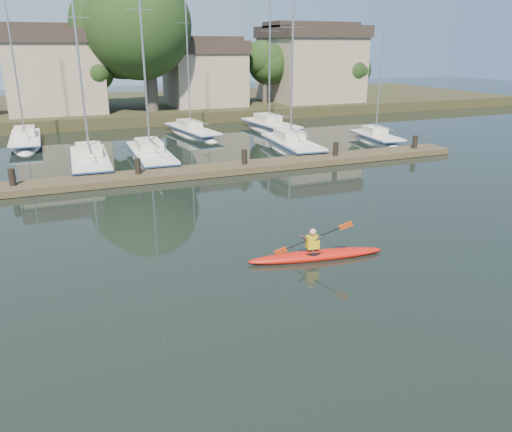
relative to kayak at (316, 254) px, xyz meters
name	(u,v)px	position (x,y,z in m)	size (l,w,h in m)	color
ground	(318,280)	(-0.70, -1.46, -0.18)	(160.00, 160.00, 0.00)	black
kayak	(316,254)	(0.00, 0.00, 0.00)	(4.79, 1.41, 1.52)	#B4140D
dock	(194,172)	(-0.70, 12.54, 0.02)	(34.00, 2.00, 1.80)	#4B402B
sailboat_1	(91,170)	(-5.77, 16.84, -0.38)	(2.48, 8.77, 14.21)	white
sailboat_2	(152,164)	(-2.14, 17.11, -0.37)	(2.30, 9.10, 14.99)	white
sailboat_3	(292,153)	(7.40, 16.78, -0.39)	(2.89, 8.63, 13.68)	white
sailboat_4	(376,144)	(14.55, 17.09, -0.36)	(2.59, 6.49, 10.74)	white
sailboat_5	(27,147)	(-9.44, 25.76, -0.37)	(2.11, 8.89, 14.70)	white
sailboat_6	(192,137)	(2.75, 25.31, -0.35)	(3.10, 9.18, 14.33)	white
sailboat_7	(270,132)	(9.49, 25.05, -0.39)	(2.94, 8.63, 13.65)	white
shore	(137,83)	(0.91, 38.83, 3.04)	(90.00, 25.25, 12.75)	#283118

